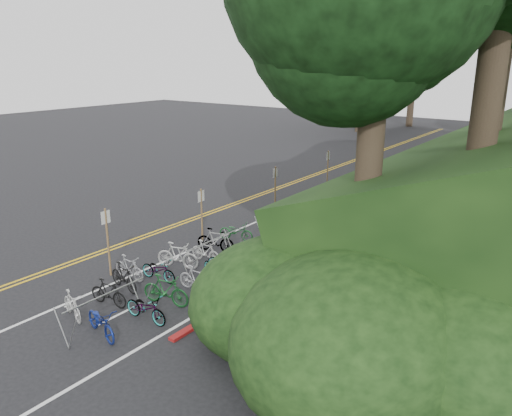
{
  "coord_description": "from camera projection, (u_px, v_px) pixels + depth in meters",
  "views": [
    {
      "loc": [
        15.63,
        -11.11,
        8.24
      ],
      "look_at": [
        2.05,
        7.26,
        1.3
      ],
      "focal_mm": 35.0,
      "sensor_mm": 36.0,
      "label": 1
    }
  ],
  "objects": [
    {
      "name": "red_curb",
      "position": [
        367.0,
        222.0,
        25.81
      ],
      "size": [
        0.25,
        28.0,
        0.1
      ],
      "primitive_type": "cube",
      "color": "maroon",
      "rests_on": "ground"
    },
    {
      "name": "road_markings",
      "position": [
        266.0,
        214.0,
        27.24
      ],
      "size": [
        7.47,
        80.0,
        0.01
      ],
      "color": "gold",
      "rests_on": "ground"
    },
    {
      "name": "bike_valet",
      "position": [
        184.0,
        269.0,
        18.98
      ],
      "size": [
        3.22,
        10.84,
        1.1
      ],
      "color": "beige",
      "rests_on": "ground"
    },
    {
      "name": "ground",
      "position": [
        106.0,
        273.0,
        19.83
      ],
      "size": [
        120.0,
        120.0,
        0.0
      ],
      "primitive_type": "plane",
      "color": "black",
      "rests_on": "ground"
    },
    {
      "name": "bike_front",
      "position": [
        129.0,
        268.0,
        19.16
      ],
      "size": [
        0.45,
        1.59,
        0.95
      ],
      "primitive_type": "imported",
      "rotation": [
        0.0,
        0.0,
        1.57
      ],
      "color": "#9E9EA3",
      "rests_on": "ground"
    },
    {
      "name": "bike_racks_rest",
      "position": [
        331.0,
        195.0,
        27.88
      ],
      "size": [
        1.14,
        23.0,
        1.17
      ],
      "color": "gray",
      "rests_on": "ground"
    },
    {
      "name": "bike_rack_front",
      "position": [
        106.0,
        304.0,
        15.48
      ],
      "size": [
        1.17,
        3.01,
        1.22
      ],
      "color": "gray",
      "rests_on": "ground"
    },
    {
      "name": "signposts_rest",
      "position": [
        303.0,
        175.0,
        29.85
      ],
      "size": [
        0.08,
        18.4,
        2.5
      ],
      "color": "brown",
      "rests_on": "ground"
    },
    {
      "name": "signpost_near",
      "position": [
        108.0,
        238.0,
        19.18
      ],
      "size": [
        0.08,
        0.4,
        2.75
      ],
      "color": "brown",
      "rests_on": "ground"
    }
  ]
}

